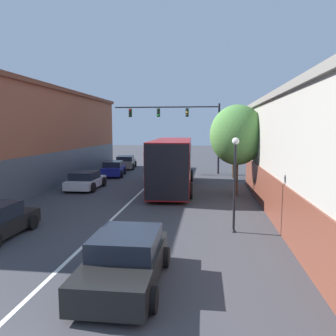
% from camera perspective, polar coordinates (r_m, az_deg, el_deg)
% --- Properties ---
extents(lane_center_line, '(0.14, 43.56, 0.01)m').
position_cam_1_polar(lane_center_line, '(20.38, -5.91, -5.23)').
color(lane_center_line, silver).
rests_on(lane_center_line, ground_plane).
extents(building_left_brick, '(9.86, 27.10, 7.34)m').
position_cam_1_polar(building_left_brick, '(28.27, -26.85, 5.18)').
color(building_left_brick, '#995138').
rests_on(building_left_brick, ground_plane).
extents(bus, '(3.20, 10.68, 3.50)m').
position_cam_1_polar(bus, '(23.14, 0.80, 1.16)').
color(bus, maroon).
rests_on(bus, ground_plane).
extents(hatchback_foreground, '(2.19, 4.14, 1.39)m').
position_cam_1_polar(hatchback_foreground, '(9.42, -7.47, -15.65)').
color(hatchback_foreground, black).
rests_on(hatchback_foreground, ground_plane).
extents(parked_car_left_mid, '(2.09, 3.88, 1.27)m').
position_cam_1_polar(parked_car_left_mid, '(23.91, -14.15, -2.12)').
color(parked_car_left_mid, silver).
rests_on(parked_car_left_mid, ground_plane).
extents(parked_car_left_far, '(2.38, 4.18, 1.36)m').
position_cam_1_polar(parked_car_left_far, '(30.06, -9.50, -0.13)').
color(parked_car_left_far, navy).
rests_on(parked_car_left_far, ground_plane).
extents(parked_car_left_distant, '(2.49, 4.78, 1.36)m').
position_cam_1_polar(parked_car_left_distant, '(35.63, -7.39, 1.00)').
color(parked_car_left_distant, slate).
rests_on(parked_car_left_distant, ground_plane).
extents(traffic_signal_gantry, '(10.04, 0.36, 6.60)m').
position_cam_1_polar(traffic_signal_gantry, '(31.30, 2.60, 8.17)').
color(traffic_signal_gantry, black).
rests_on(traffic_signal_gantry, ground_plane).
extents(street_lamp, '(0.29, 0.29, 3.91)m').
position_cam_1_polar(street_lamp, '(13.60, 11.53, -2.30)').
color(street_lamp, black).
rests_on(street_lamp, ground_plane).
extents(street_tree_near, '(3.48, 3.13, 5.78)m').
position_cam_1_polar(street_tree_near, '(21.36, 11.96, 5.63)').
color(street_tree_near, '#4C3823').
rests_on(street_tree_near, ground_plane).
extents(street_tree_far, '(2.72, 2.45, 5.84)m').
position_cam_1_polar(street_tree_far, '(28.85, 11.45, 6.84)').
color(street_tree_far, '#4C3823').
rests_on(street_tree_far, ground_plane).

